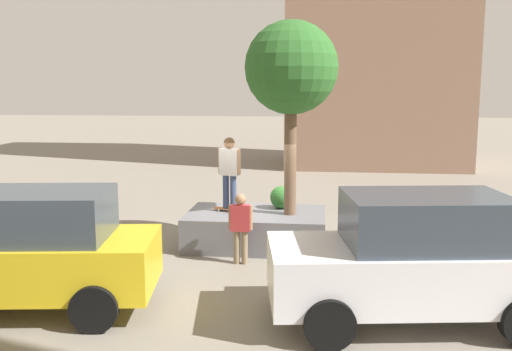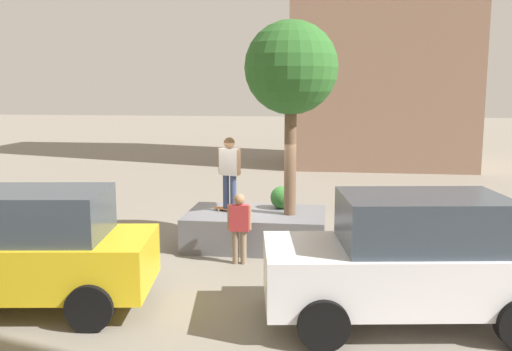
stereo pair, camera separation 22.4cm
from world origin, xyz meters
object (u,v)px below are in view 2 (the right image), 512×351
(plaza_tree, at_px, (291,69))
(bystander_watching, at_px, (239,224))
(planter_ledge, at_px, (256,229))
(taxi_cab, at_px, (24,249))
(skateboard, at_px, (230,209))
(skateboarder, at_px, (229,168))
(police_car, at_px, (411,259))

(plaza_tree, xyz_separation_m, bystander_watching, (0.99, 1.37, -3.32))
(planter_ledge, relative_size, taxi_cab, 0.70)
(skateboard, distance_m, skateboarder, 1.02)
(bystander_watching, bearing_deg, skateboarder, -72.29)
(planter_ledge, distance_m, taxi_cab, 5.67)
(skateboard, bearing_deg, police_car, 131.30)
(bystander_watching, bearing_deg, skateboard, -72.29)
(planter_ledge, relative_size, police_car, 0.69)
(plaza_tree, relative_size, bystander_watching, 2.91)
(planter_ledge, height_order, plaza_tree, plaza_tree)
(planter_ledge, distance_m, police_car, 5.26)
(planter_ledge, height_order, skateboarder, skateboarder)
(planter_ledge, height_order, police_car, police_car)
(police_car, distance_m, taxi_cab, 6.52)
(skateboarder, distance_m, police_car, 5.69)
(plaza_tree, height_order, police_car, plaza_tree)
(plaza_tree, height_order, skateboard, plaza_tree)
(plaza_tree, distance_m, taxi_cab, 6.85)
(skateboarder, height_order, bystander_watching, skateboarder)
(plaza_tree, bearing_deg, skateboard, -4.76)
(skateboard, bearing_deg, bystander_watching, 107.71)
(skateboarder, relative_size, bystander_watching, 1.12)
(taxi_cab, bearing_deg, skateboard, -122.11)
(skateboarder, height_order, taxi_cab, skateboarder)
(plaza_tree, relative_size, taxi_cab, 0.96)
(plaza_tree, bearing_deg, bystander_watching, 54.12)
(planter_ledge, distance_m, plaza_tree, 3.89)
(skateboard, relative_size, police_car, 0.17)
(police_car, relative_size, taxi_cab, 1.02)
(skateboard, relative_size, skateboarder, 0.48)
(skateboard, bearing_deg, taxi_cab, 57.89)
(skateboarder, height_order, police_car, skateboarder)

